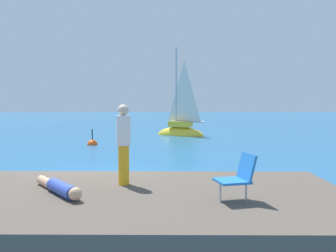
{
  "coord_description": "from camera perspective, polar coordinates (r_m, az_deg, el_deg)",
  "views": [
    {
      "loc": [
        1.3,
        -9.61,
        2.22
      ],
      "look_at": [
        2.78,
        10.59,
        0.87
      ],
      "focal_mm": 35.95,
      "sensor_mm": 36.0,
      "label": 1
    }
  ],
  "objects": [
    {
      "name": "ground_plane",
      "position": [
        9.95,
        -11.75,
        -9.16
      ],
      "size": [
        160.0,
        160.0,
        0.0
      ],
      "primitive_type": "plane",
      "color": "#236093"
    },
    {
      "name": "marker_buoy",
      "position": [
        18.63,
        -12.69,
        -3.11
      ],
      "size": [
        0.56,
        0.56,
        1.13
      ],
      "color": "#EA5114",
      "rests_on": "ground"
    },
    {
      "name": "boulder_inland",
      "position": [
        9.13,
        15.28,
        -10.41
      ],
      "size": [
        1.06,
        1.27,
        0.91
      ],
      "primitive_type": "cube",
      "rotation": [
        0.13,
        0.19,
        1.68
      ],
      "color": "brown",
      "rests_on": "ground"
    },
    {
      "name": "beach_chair",
      "position": [
        5.81,
        11.87,
        -8.15
      ],
      "size": [
        0.67,
        0.57,
        0.8
      ],
      "rotation": [
        0.0,
        0.0,
        3.31
      ],
      "color": "blue",
      "rests_on": "shore_ledge"
    },
    {
      "name": "sailboat_near",
      "position": [
        23.44,
        2.15,
        -0.73
      ],
      "size": [
        3.61,
        2.92,
        6.71
      ],
      "rotation": [
        0.0,
        0.0,
        2.57
      ],
      "color": "yellow",
      "rests_on": "ground"
    },
    {
      "name": "person_standing",
      "position": [
        6.82,
        -7.55,
        -2.73
      ],
      "size": [
        0.28,
        0.28,
        1.62
      ],
      "rotation": [
        0.0,
        0.0,
        4.27
      ],
      "color": "gold",
      "rests_on": "shore_ledge"
    },
    {
      "name": "person_sunbather",
      "position": [
        6.52,
        -17.94,
        -9.88
      ],
      "size": [
        1.14,
        1.51,
        0.25
      ],
      "rotation": [
        0.0,
        0.0,
        2.19
      ],
      "color": "#334CB2",
      "rests_on": "shore_ledge"
    },
    {
      "name": "shore_ledge",
      "position": [
        6.4,
        -5.49,
        -13.74
      ],
      "size": [
        8.22,
        4.58,
        0.58
      ],
      "primitive_type": "cube",
      "rotation": [
        0.0,
        0.0,
        -0.08
      ],
      "color": "brown",
      "rests_on": "ground"
    },
    {
      "name": "boulder_seaward",
      "position": [
        8.41,
        5.62,
        -11.51
      ],
      "size": [
        1.77,
        1.69,
        1.06
      ],
      "primitive_type": "cube",
      "rotation": [
        -0.08,
        0.2,
        0.53
      ],
      "color": "#4E533F",
      "rests_on": "ground"
    }
  ]
}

